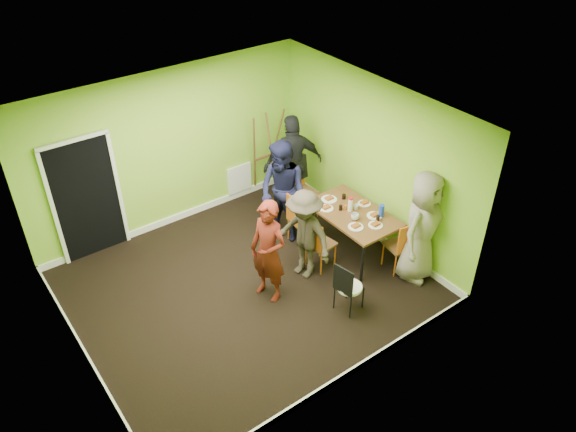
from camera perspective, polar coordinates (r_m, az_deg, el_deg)
name	(u,v)px	position (r m, az deg, el deg)	size (l,w,h in m)	color
ground	(246,286)	(8.75, -4.28, -7.14)	(5.00, 5.00, 0.00)	black
room_walls	(240,234)	(8.15, -4.88, -1.87)	(5.04, 4.54, 2.82)	#91C332
dining_table	(353,215)	(9.08, 6.59, 0.07)	(0.90, 1.50, 0.75)	black
chair_left_far	(298,217)	(9.30, 1.02, -0.08)	(0.42, 0.41, 0.93)	orange
chair_left_near	(318,241)	(8.76, 3.05, -2.58)	(0.44, 0.43, 0.93)	orange
chair_back_end	(297,175)	(9.93, 0.90, 4.17)	(0.49, 0.57, 1.10)	orange
chair_front_end	(403,244)	(8.87, 11.57, -2.77)	(0.44, 0.45, 0.94)	orange
chair_bentwood	(347,286)	(8.08, 6.03, -7.05)	(0.39, 0.38, 0.85)	black
easel	(267,155)	(10.44, -2.17, 6.24)	(0.69, 0.65, 1.72)	brown
plate_near_left	(326,208)	(9.10, 3.90, 0.80)	(0.24, 0.24, 0.01)	white
plate_near_right	(356,227)	(8.72, 6.90, -1.10)	(0.24, 0.24, 0.01)	white
plate_far_back	(329,199)	(9.33, 4.19, 1.70)	(0.26, 0.26, 0.01)	white
plate_far_front	(375,225)	(8.80, 8.88, -0.93)	(0.23, 0.23, 0.01)	white
plate_wall_back	(364,203)	(9.28, 7.77, 1.27)	(0.21, 0.21, 0.01)	white
plate_wall_front	(375,216)	(9.01, 8.79, 0.02)	(0.25, 0.25, 0.01)	white
thermos	(350,205)	(9.03, 6.36, 1.13)	(0.08, 0.08, 0.22)	white
blue_bottle	(381,211)	(8.96, 9.46, 0.52)	(0.08, 0.08, 0.21)	#193DC1
orange_bottle	(345,208)	(9.08, 5.82, 0.86)	(0.04, 0.04, 0.09)	orange
glass_mid	(341,208)	(9.07, 5.37, 0.85)	(0.06, 0.06, 0.09)	black
glass_back	(344,197)	(9.35, 5.70, 1.97)	(0.07, 0.07, 0.09)	black
glass_front	(378,218)	(8.88, 9.11, -0.24)	(0.06, 0.06, 0.10)	black
cup_a	(355,217)	(8.87, 6.82, -0.08)	(0.13, 0.13, 0.10)	white
cup_b	(356,207)	(9.11, 6.93, 0.91)	(0.09, 0.09, 0.08)	white
person_standing	(268,252)	(8.07, -2.00, -3.63)	(0.60, 0.39, 1.65)	#54160E
person_left_far	(283,192)	(9.23, -0.52, 2.45)	(0.87, 0.68, 1.79)	black
person_left_near	(304,235)	(8.50, 1.65, -1.91)	(0.98, 0.56, 1.52)	#322C21
person_back_end	(293,164)	(9.98, 0.50, 5.31)	(1.08, 0.45, 1.85)	black
person_front_end	(422,227)	(8.63, 13.42, -1.07)	(0.89, 0.58, 1.83)	gray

